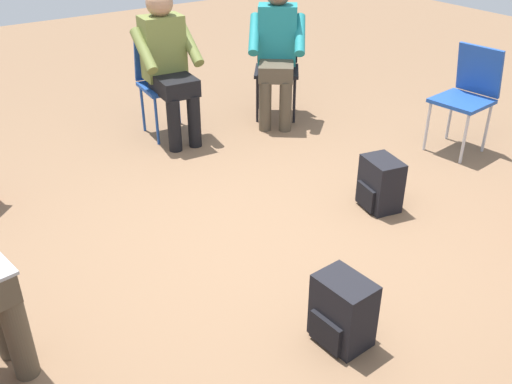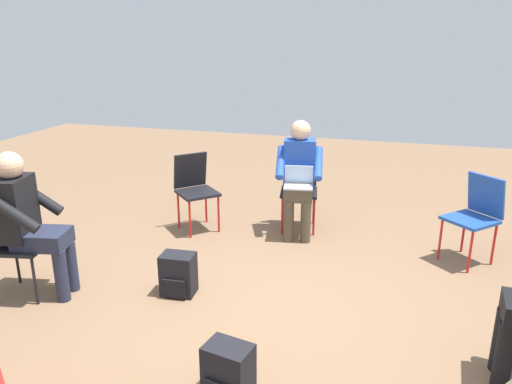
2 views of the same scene
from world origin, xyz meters
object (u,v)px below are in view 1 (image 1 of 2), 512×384
Objects in this scene: chair_northwest at (277,62)px; person_in_olive at (168,60)px; backpack_by_empty_chair at (343,314)px; chair_north at (468,92)px; person_in_teal at (277,46)px; backpack_near_laptop_user at (380,186)px; chair_west at (162,77)px.

chair_northwest is 1.11m from person_in_olive.
person_in_olive is at bearing 170.53° from backpack_by_empty_chair.
person_in_olive is 3.44× the size of backpack_by_empty_chair.
person_in_teal is at bearing 25.59° from chair_north.
chair_west is at bearing -163.07° from backpack_near_laptop_user.
chair_north is at bearing 160.17° from person_in_teal.
person_in_olive reaches higher than chair_west.
chair_north is at bearing 141.80° from chair_west.
chair_north reaches higher than backpack_near_laptop_user.
chair_north is 1.00× the size of chair_west.
chair_west is at bearing 40.22° from chair_north.
backpack_by_empty_chair is (2.87, -0.46, -0.34)m from chair_west.
chair_northwest is 3.10m from backpack_by_empty_chair.
person_in_olive reaches higher than backpack_near_laptop_user.
chair_north is 2.62m from backpack_by_empty_chair.
chair_north is at bearing 116.13° from backpack_by_empty_chair.
chair_west is 0.26m from person_in_olive.
backpack_near_laptop_user is (0.32, -1.25, -0.34)m from chair_north.
chair_northwest and chair_west have the same top height.
person_in_olive and person_in_teal have the same top height.
person_in_teal reaches higher than chair_north.
chair_west is 2.16m from backpack_near_laptop_user.
person_in_olive is (0.17, -0.01, 0.20)m from chair_west.
backpack_by_empty_chair is at bearing 97.86° from person_in_teal.
person_in_teal reaches higher than backpack_by_empty_chair.
chair_west is (-0.20, -1.08, 0.00)m from chair_northwest.
person_in_teal is 1.82m from backpack_near_laptop_user.
chair_northwest is 0.69× the size of person_in_teal.
person_in_teal is at bearing 150.40° from backpack_by_empty_chair.
backpack_near_laptop_user is (2.04, 0.62, -0.34)m from chair_west.
chair_west is 0.69× the size of person_in_olive.
chair_north is (1.52, 0.79, 0.00)m from chair_northwest.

